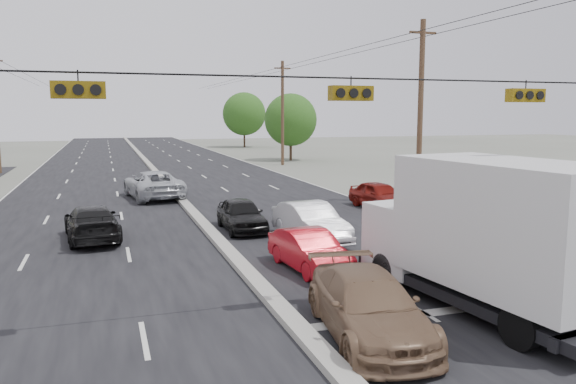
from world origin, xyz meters
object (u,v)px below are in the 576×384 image
(utility_pole_right_b, at_px, (420,111))
(tree_right_mid, at_px, (291,120))
(queue_car_a, at_px, (241,215))
(oncoming_near, at_px, (92,223))
(box_truck, at_px, (486,233))
(queue_car_b, at_px, (310,223))
(queue_car_e, at_px, (379,196))
(oncoming_far, at_px, (153,185))
(tree_right_far, at_px, (244,114))
(red_sedan, at_px, (310,251))
(tan_sedan, at_px, (368,306))
(utility_pole_right_c, at_px, (283,112))

(utility_pole_right_b, distance_m, tree_right_mid, 30.11)
(queue_car_a, bearing_deg, oncoming_near, 179.77)
(box_truck, bearing_deg, queue_car_b, 92.99)
(queue_car_e, distance_m, oncoming_far, 13.30)
(utility_pole_right_b, bearing_deg, oncoming_near, -166.49)
(utility_pole_right_b, distance_m, queue_car_e, 5.36)
(tree_right_far, relative_size, oncoming_near, 1.71)
(red_sedan, bearing_deg, queue_car_b, 63.66)
(queue_car_e, bearing_deg, tan_sedan, -124.07)
(oncoming_near, bearing_deg, oncoming_far, -112.54)
(red_sedan, xyz_separation_m, queue_car_a, (-0.63, 6.71, 0.05))
(tan_sedan, bearing_deg, tree_right_far, 85.96)
(utility_pole_right_c, height_order, oncoming_far, utility_pole_right_c)
(utility_pole_right_b, xyz_separation_m, queue_car_e, (-2.90, -0.99, -4.40))
(tree_right_mid, bearing_deg, utility_pole_right_b, -94.76)
(utility_pole_right_c, xyz_separation_m, oncoming_near, (-17.15, -29.12, -4.41))
(tree_right_far, relative_size, queue_car_b, 1.80)
(tan_sedan, height_order, red_sedan, tan_sedan)
(queue_car_a, bearing_deg, oncoming_far, 104.91)
(utility_pole_right_b, height_order, queue_car_b, utility_pole_right_b)
(box_truck, xyz_separation_m, queue_car_a, (-3.63, 11.44, -1.29))
(tree_right_mid, distance_m, red_sedan, 43.05)
(utility_pole_right_c, height_order, tan_sedan, utility_pole_right_c)
(tree_right_mid, relative_size, queue_car_e, 1.71)
(tan_sedan, bearing_deg, queue_car_e, 69.41)
(red_sedan, distance_m, queue_car_b, 4.17)
(box_truck, bearing_deg, utility_pole_right_b, 57.36)
(queue_car_e, bearing_deg, utility_pole_right_b, 12.89)
(utility_pole_right_c, relative_size, queue_car_a, 2.48)
(tan_sedan, relative_size, oncoming_near, 1.02)
(queue_car_b, bearing_deg, tree_right_mid, 68.52)
(box_truck, xyz_separation_m, queue_car_b, (-1.53, 8.62, -1.23))
(utility_pole_right_c, bearing_deg, queue_car_b, -105.72)
(box_truck, bearing_deg, oncoming_near, 123.07)
(utility_pole_right_c, relative_size, queue_car_b, 2.20)
(queue_car_e, distance_m, oncoming_near, 14.59)
(utility_pole_right_b, relative_size, tree_right_mid, 1.40)
(tree_right_far, distance_m, tan_sedan, 72.94)
(utility_pole_right_b, bearing_deg, tan_sedan, -124.19)
(tree_right_far, relative_size, tan_sedan, 1.67)
(tan_sedan, bearing_deg, queue_car_a, 97.52)
(box_truck, relative_size, oncoming_far, 1.34)
(oncoming_near, distance_m, oncoming_far, 11.10)
(utility_pole_right_b, distance_m, box_truck, 17.58)
(oncoming_far, bearing_deg, queue_car_a, 96.95)
(tree_right_mid, xyz_separation_m, oncoming_near, (-19.65, -34.12, -3.64))
(utility_pole_right_b, bearing_deg, box_truck, -115.59)
(queue_car_a, height_order, queue_car_e, queue_car_e)
(queue_car_a, distance_m, queue_car_b, 3.52)
(box_truck, bearing_deg, tree_right_mid, 70.61)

